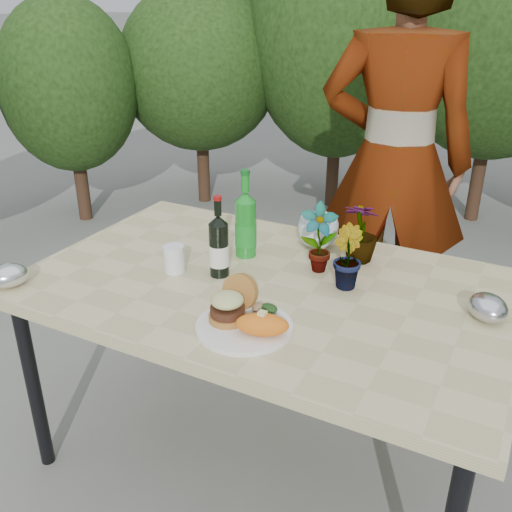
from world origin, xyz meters
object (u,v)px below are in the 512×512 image
at_px(wine_bottle, 219,247).
at_px(person, 395,163).
at_px(dinner_plate, 244,327).
at_px(patio_table, 267,297).

distance_m(wine_bottle, person, 1.05).
xyz_separation_m(dinner_plate, wine_bottle, (-0.24, 0.27, 0.10)).
bearing_deg(person, patio_table, 69.81).
height_order(dinner_plate, wine_bottle, wine_bottle).
height_order(patio_table, person, person).
bearing_deg(patio_table, wine_bottle, -171.69).
distance_m(patio_table, dinner_plate, 0.31).
height_order(dinner_plate, person, person).
bearing_deg(dinner_plate, wine_bottle, 132.33).
distance_m(patio_table, wine_bottle, 0.24).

